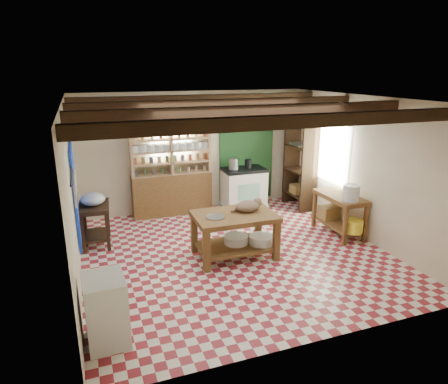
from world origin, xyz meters
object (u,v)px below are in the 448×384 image
object	(u,v)px
work_table	(234,235)
cat	(248,206)
prep_table	(96,225)
white_cabinet	(106,310)
stove	(244,188)
right_counter	(339,215)

from	to	relation	value
work_table	cat	xyz separation A→B (m)	(0.25, 0.05, 0.47)
prep_table	white_cabinet	bearing A→B (deg)	-86.33
prep_table	stove	bearing A→B (deg)	20.56
stove	prep_table	xyz separation A→B (m)	(-3.26, -0.97, -0.08)
stove	prep_table	world-z (taller)	stove
work_table	right_counter	size ratio (longest dim) A/B	1.23
work_table	white_cabinet	xyz separation A→B (m)	(-2.18, -1.57, 0.03)
stove	cat	xyz separation A→B (m)	(-0.85, -2.20, 0.39)
stove	prep_table	distance (m)	3.40
cat	prep_table	bearing A→B (deg)	143.87
white_cabinet	cat	xyz separation A→B (m)	(2.43, 1.61, 0.44)
stove	right_counter	distance (m)	2.31
cat	right_counter	bearing A→B (deg)	-4.06
prep_table	white_cabinet	size ratio (longest dim) A/B	0.92
stove	work_table	bearing A→B (deg)	-115.42
work_table	prep_table	xyz separation A→B (m)	(-2.16, 1.28, -0.00)
work_table	stove	world-z (taller)	stove
prep_table	cat	xyz separation A→B (m)	(2.41, -1.23, 0.47)
work_table	right_counter	xyz separation A→B (m)	(2.22, 0.22, 0.01)
prep_table	right_counter	xyz separation A→B (m)	(4.38, -1.06, 0.01)
work_table	cat	world-z (taller)	cat
stove	white_cabinet	bearing A→B (deg)	-130.03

